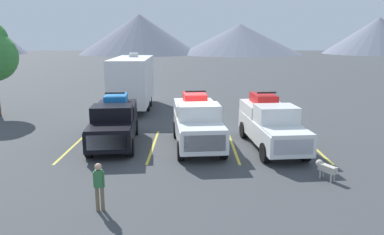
% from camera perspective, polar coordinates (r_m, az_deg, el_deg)
% --- Properties ---
extents(ground_plane, '(240.00, 240.00, 0.00)m').
position_cam_1_polar(ground_plane, '(18.60, 0.00, -3.90)').
color(ground_plane, '#3F4244').
extents(pickup_truck_a, '(2.53, 5.59, 2.46)m').
position_cam_1_polar(pickup_truck_a, '(18.55, -12.10, -0.64)').
color(pickup_truck_a, black).
rests_on(pickup_truck_a, ground).
extents(pickup_truck_b, '(2.57, 5.53, 2.61)m').
position_cam_1_polar(pickup_truck_b, '(17.75, 0.65, -0.70)').
color(pickup_truck_b, white).
rests_on(pickup_truck_b, ground).
extents(pickup_truck_c, '(2.49, 5.88, 2.56)m').
position_cam_1_polar(pickup_truck_c, '(18.03, 11.90, -0.85)').
color(pickup_truck_c, white).
rests_on(pickup_truck_c, ground).
extents(lot_stripe_a, '(0.12, 5.50, 0.01)m').
position_cam_1_polar(lot_stripe_a, '(18.96, -18.01, -4.20)').
color(lot_stripe_a, gold).
rests_on(lot_stripe_a, ground).
extents(lot_stripe_b, '(0.12, 5.50, 0.01)m').
position_cam_1_polar(lot_stripe_b, '(18.16, -6.18, -4.38)').
color(lot_stripe_b, gold).
rests_on(lot_stripe_b, ground).
extents(lot_stripe_c, '(0.12, 5.50, 0.01)m').
position_cam_1_polar(lot_stripe_c, '(18.17, 6.19, -4.37)').
color(lot_stripe_c, gold).
rests_on(lot_stripe_c, ground).
extents(lot_stripe_d, '(0.12, 5.50, 0.01)m').
position_cam_1_polar(lot_stripe_d, '(19.00, 18.00, -4.17)').
color(lot_stripe_d, gold).
rests_on(lot_stripe_d, ground).
extents(camper_trailer_a, '(2.75, 8.44, 4.02)m').
position_cam_1_polar(camper_trailer_a, '(27.22, -9.36, 5.73)').
color(camper_trailer_a, white).
rests_on(camper_trailer_a, ground).
extents(person_a, '(0.34, 0.21, 1.53)m').
position_cam_1_polar(person_a, '(11.66, -14.35, -9.92)').
color(person_a, '#726047').
rests_on(person_a, ground).
extents(dog, '(0.62, 0.88, 0.68)m').
position_cam_1_polar(dog, '(14.74, 19.77, -7.27)').
color(dog, beige).
rests_on(dog, ground).
extents(mountain_ridge, '(153.21, 37.14, 15.65)m').
position_cam_1_polar(mountain_ridge, '(111.41, -6.38, 12.85)').
color(mountain_ridge, slate).
rests_on(mountain_ridge, ground).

